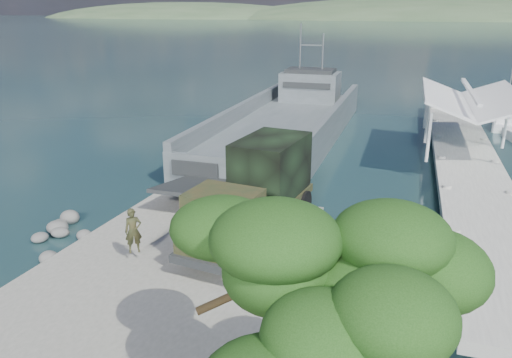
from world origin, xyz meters
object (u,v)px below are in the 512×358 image
at_px(pier, 465,144).
at_px(landing_craft, 286,129).
at_px(sailboat_far, 504,124).
at_px(soldier, 134,239).
at_px(military_truck, 257,191).
at_px(overhang_tree, 307,294).

bearing_deg(pier, landing_craft, 162.96).
bearing_deg(sailboat_far, soldier, -111.10).
distance_m(military_truck, soldier, 5.85).
bearing_deg(military_truck, soldier, -127.93).
xyz_separation_m(military_truck, sailboat_far, (14.99, 29.78, -2.26)).
bearing_deg(soldier, sailboat_far, 23.57).
distance_m(landing_craft, military_truck, 20.52).
bearing_deg(landing_craft, soldier, -90.86).
bearing_deg(pier, soldier, -126.00).
distance_m(pier, military_truck, 19.00).
xyz_separation_m(landing_craft, sailboat_far, (18.47, 9.64, -0.47)).
xyz_separation_m(military_truck, soldier, (-4.13, -3.98, -1.16)).
relative_size(military_truck, overhang_tree, 1.33).
height_order(landing_craft, overhang_tree, landing_craft).
distance_m(sailboat_far, overhang_tree, 43.25).
xyz_separation_m(pier, overhang_tree, (-5.66, -27.85, 3.58)).
bearing_deg(landing_craft, sailboat_far, 28.23).
relative_size(landing_craft, overhang_tree, 4.73).
relative_size(soldier, sailboat_far, 0.29).
bearing_deg(pier, overhang_tree, -101.49).
distance_m(pier, soldier, 24.59).
xyz_separation_m(pier, landing_craft, (-13.81, 4.23, -0.79)).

